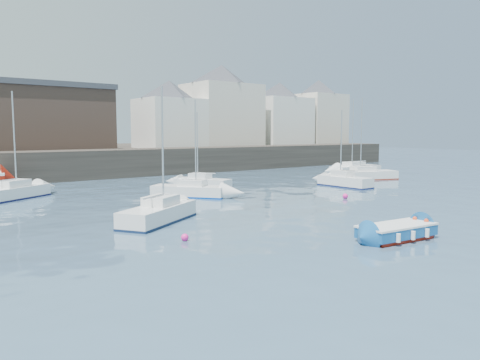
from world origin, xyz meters
TOP-DOWN VIEW (x-y plane):
  - water at (0.00, 0.00)m, footprint 220.00×220.00m
  - quay_wall at (0.00, 35.00)m, footprint 90.00×5.00m
  - land_strip at (0.00, 53.00)m, footprint 90.00×32.00m
  - bldg_east_a at (20.00, 42.00)m, footprint 13.36×13.36m
  - bldg_east_b at (31.00, 41.50)m, footprint 11.88×11.88m
  - bldg_east_c at (40.00, 41.50)m, footprint 11.14×11.14m
  - bldg_east_d at (11.00, 41.50)m, footprint 11.14×11.14m
  - warehouse at (-6.00, 43.00)m, footprint 16.40×10.40m
  - blue_dinghy at (-1.83, -2.00)m, footprint 3.97×2.19m
  - sailboat_a at (-8.42, 8.38)m, footprint 5.78×4.54m
  - sailboat_b at (-1.72, 16.06)m, footprint 4.88×5.62m
  - sailboat_c at (12.78, 13.08)m, footprint 1.72×5.23m
  - sailboat_d at (19.56, 15.92)m, footprint 6.89×4.27m
  - sailboat_f at (2.19, 20.23)m, footprint 3.68×5.31m
  - sailboat_g at (25.07, 21.56)m, footprint 6.97×2.50m
  - sailboat_h at (-12.79, 22.85)m, footprint 6.20×4.97m
  - buoy_near at (-9.57, 3.78)m, footprint 0.34×0.34m
  - buoy_mid at (6.84, 8.10)m, footprint 0.40×0.40m
  - buoy_far at (1.63, 16.21)m, footprint 0.44×0.44m

SIDE VIEW (x-z plane):
  - water at x=0.00m, z-range 0.00..0.00m
  - buoy_near at x=-9.57m, z-range -0.17..0.17m
  - buoy_mid at x=6.84m, z-range -0.20..0.20m
  - buoy_far at x=1.63m, z-range -0.22..0.22m
  - blue_dinghy at x=-1.83m, z-range 0.04..0.77m
  - sailboat_f at x=2.19m, z-range -2.85..3.79m
  - sailboat_b at x=-1.72m, z-range -3.18..4.13m
  - sailboat_g at x=25.07m, z-range -3.86..4.85m
  - sailboat_d at x=19.56m, z-range -3.68..4.70m
  - sailboat_h at x=-12.79m, z-range -3.42..4.45m
  - sailboat_a at x=-8.42m, z-range -3.17..4.21m
  - sailboat_c at x=12.78m, z-range -2.90..3.95m
  - land_strip at x=0.00m, z-range 0.00..2.80m
  - quay_wall at x=0.00m, z-range 0.00..3.00m
  - warehouse at x=-6.00m, z-range 2.82..10.42m
  - bldg_east_d at x=11.00m, z-range 2.89..11.84m
  - bldg_east_b at x=31.00m, z-range 2.89..12.84m
  - bldg_east_c at x=40.00m, z-range 2.90..13.85m
  - bldg_east_a at x=20.00m, z-range 2.91..14.71m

